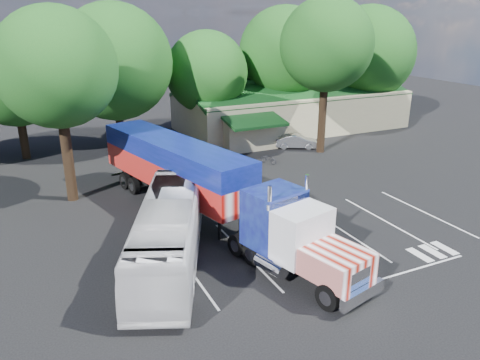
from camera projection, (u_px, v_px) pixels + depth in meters
name	position (u px, v px, depth m)	size (l,w,h in m)	color
ground	(249.00, 205.00, 31.13)	(120.00, 120.00, 0.00)	black
event_hall	(290.00, 108.00, 51.07)	(24.20, 14.12, 5.55)	#B7AF88
tree_row_b	(14.00, 76.00, 38.64)	(8.40, 8.40, 11.35)	black
tree_row_c	(114.00, 62.00, 40.19)	(10.00, 10.00, 13.05)	black
tree_row_d	(207.00, 72.00, 45.41)	(8.00, 8.00, 10.60)	black
tree_row_e	(285.00, 53.00, 48.95)	(9.60, 9.60, 12.90)	black
tree_row_f	(368.00, 53.00, 52.05)	(10.40, 10.40, 13.00)	black
tree_near_left	(56.00, 68.00, 29.04)	(7.60, 7.60, 12.65)	black
tree_near_right	(327.00, 45.00, 39.80)	(8.00, 8.00, 13.50)	black
semi_truck	(200.00, 179.00, 28.05)	(8.04, 22.14, 4.64)	black
woman	(318.00, 217.00, 27.32)	(0.59, 0.39, 1.62)	black
bicycle	(268.00, 159.00, 39.53)	(0.56, 1.60, 0.84)	black
tour_bus	(169.00, 232.00, 23.51)	(2.81, 12.03, 3.35)	silver
silver_sedan	(296.00, 141.00, 43.93)	(1.37, 3.93, 1.29)	#A0A4A8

